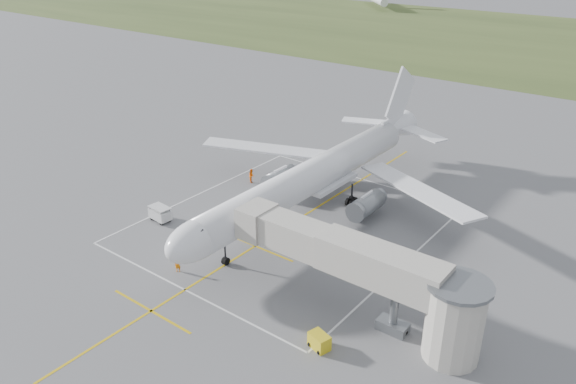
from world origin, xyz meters
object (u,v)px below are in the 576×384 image
Objects in this scene: gpu_unit at (319,341)px; baggage_cart at (160,214)px; airliner at (315,176)px; jet_bridge at (372,273)px; ramp_worker_nose at (178,264)px; ramp_worker_wing at (252,176)px.

gpu_unit is 27.48m from baggage_cart.
gpu_unit is (14.37, -19.70, -3.75)m from airliner.
gpu_unit is at bearing -103.93° from jet_bridge.
airliner reaches higher than jet_bridge.
ramp_worker_nose is 0.87× the size of ramp_worker_wing.
baggage_cart reaches higher than gpu_unit.
airliner is 23.72× the size of gpu_unit.
jet_bridge is 12.63× the size of ramp_worker_wing.
ramp_worker_nose is at bearing 149.98° from ramp_worker_wing.
ramp_worker_nose is at bearing -165.63° from jet_bridge.
jet_bridge is at bearing 2.53° from baggage_cart.
baggage_cart is at bearing -133.34° from airliner.
jet_bridge reaches higher than ramp_worker_wing.
ramp_worker_wing is at bearing 90.56° from baggage_cart.
airliner is 25.24× the size of ramp_worker_wing.
airliner is at bearing 142.32° from gpu_unit.
ramp_worker_nose is at bearing -27.21° from baggage_cart.
airliner is 19.54m from ramp_worker_nose.
baggage_cart is 11.21m from ramp_worker_nose.
ramp_worker_wing is (-26.85, 15.81, -3.82)m from jet_bridge.
gpu_unit is 1.23× the size of ramp_worker_nose.
jet_bridge reaches higher than baggage_cart.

